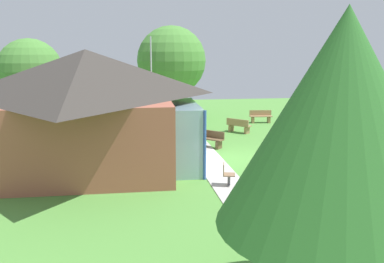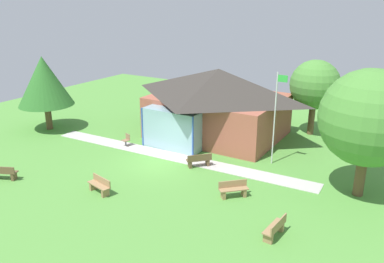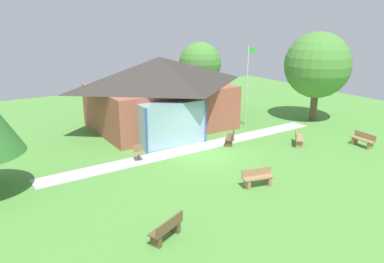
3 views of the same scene
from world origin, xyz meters
name	(u,v)px [view 3 (image 3 of 3)]	position (x,y,z in m)	size (l,w,h in m)	color
ground_plane	(208,154)	(0.00, 0.00, 0.00)	(44.00, 44.00, 0.00)	#54933D
pavilion	(160,92)	(0.41, 6.43, 2.55)	(9.87, 8.64, 4.91)	#A35642
footpath	(196,148)	(0.00, 1.30, 0.01)	(18.58, 1.30, 0.03)	#BCB7B2
flagpole	(247,82)	(5.81, 3.61, 3.10)	(0.64, 0.08, 5.63)	silver
bench_rear_near_path	(231,138)	(2.24, 0.81, 0.40)	(1.35, 1.39, 0.84)	brown
bench_front_left	(167,229)	(-6.16, -6.36, 0.40)	(1.55, 1.03, 0.84)	brown
bench_mid_right	(298,138)	(5.63, -1.53, 0.40)	(1.38, 1.36, 0.84)	#9E7A51
bench_front_center	(258,178)	(-0.49, -4.72, 0.40)	(1.56, 0.76, 0.84)	#9E7A51
bench_lawn_far_right	(363,140)	(8.68, -3.84, 0.40)	(0.56, 1.53, 0.84)	#9E7A51
patio_chair_west	(138,153)	(-3.76, 1.25, 0.42)	(0.53, 0.53, 0.86)	#8C6B4C
tree_east_hedge	(318,65)	(11.02, 2.01, 4.12)	(4.80, 4.80, 6.53)	brown
tree_behind_pavilion_right	(200,64)	(6.28, 10.34, 3.70)	(3.57, 3.57, 5.51)	brown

